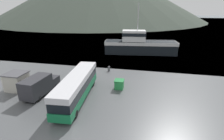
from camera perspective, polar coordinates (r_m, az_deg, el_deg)
name	(u,v)px	position (r m, az deg, el deg)	size (l,w,h in m)	color
water_surface	(142,21)	(151.65, 9.69, 15.47)	(240.00, 240.00, 0.00)	slate
tour_bus	(77,86)	(22.68, -11.35, -5.09)	(3.38, 11.86, 3.19)	#146B3D
delivery_van	(39,85)	(25.38, -22.63, -4.56)	(2.48, 6.19, 2.64)	#2D2D33
fishing_boat	(139,45)	(44.99, 8.90, 8.21)	(18.15, 6.61, 12.16)	black
storage_bin	(119,84)	(25.43, 2.38, -4.63)	(1.34, 1.39, 1.32)	green
dock_kiosk	(17,81)	(28.37, -28.66, -3.22)	(2.83, 2.79, 2.52)	beige
small_boat	(144,48)	(50.03, 10.39, 7.23)	(5.20, 2.48, 0.98)	maroon
mooring_bollard	(109,68)	(32.19, -1.01, 0.53)	(0.45, 0.45, 1.00)	#4C4C51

